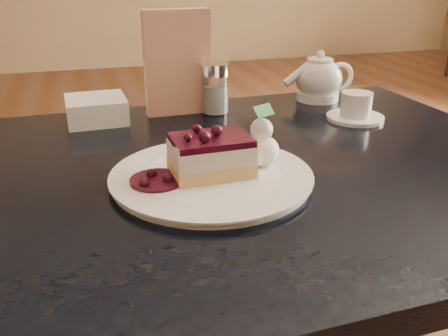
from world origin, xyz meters
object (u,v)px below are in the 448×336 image
object	(u,v)px
dessert_plate	(211,177)
cheesecake_slice	(211,156)
tea_set	(325,85)
main_table	(203,211)

from	to	relation	value
dessert_plate	cheesecake_slice	world-z (taller)	cheesecake_slice
dessert_plate	tea_set	distance (m)	0.51
main_table	cheesecake_slice	world-z (taller)	cheesecake_slice
dessert_plate	tea_set	world-z (taller)	tea_set
dessert_plate	cheesecake_slice	size ratio (longest dim) A/B	2.45
cheesecake_slice	tea_set	distance (m)	0.51
main_table	dessert_plate	xyz separation A→B (m)	(0.00, -0.05, 0.09)
cheesecake_slice	main_table	bearing A→B (deg)	90.00
dessert_plate	cheesecake_slice	xyz separation A→B (m)	(0.00, 0.00, 0.04)
main_table	tea_set	xyz separation A→B (m)	(0.37, 0.30, 0.12)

